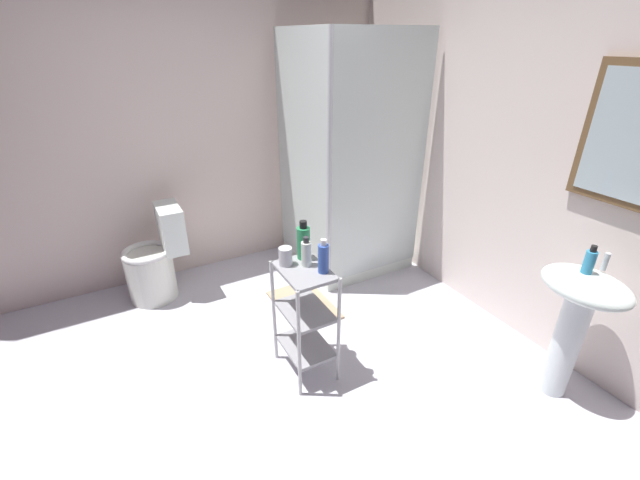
# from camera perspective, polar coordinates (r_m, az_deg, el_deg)

# --- Properties ---
(ground_plane) EXTENTS (4.20, 4.20, 0.02)m
(ground_plane) POSITION_cam_1_polar(r_m,az_deg,el_deg) (2.62, -6.34, -21.55)
(ground_plane) COLOR silver
(wall_back) EXTENTS (4.20, 0.14, 2.50)m
(wall_back) POSITION_cam_1_polar(r_m,az_deg,el_deg) (3.03, 27.13, 10.72)
(wall_back) COLOR silver
(wall_back) RESTS_ON ground_plane
(wall_left) EXTENTS (0.10, 4.20, 2.50)m
(wall_left) POSITION_cam_1_polar(r_m,az_deg,el_deg) (3.62, -19.32, 14.25)
(wall_left) COLOR silver
(wall_left) RESTS_ON ground_plane
(shower_stall) EXTENTS (0.92, 0.92, 2.00)m
(shower_stall) POSITION_cam_1_polar(r_m,az_deg,el_deg) (3.68, 3.24, 2.97)
(shower_stall) COLOR white
(shower_stall) RESTS_ON ground_plane
(pedestal_sink) EXTENTS (0.46, 0.37, 0.81)m
(pedestal_sink) POSITION_cam_1_polar(r_m,az_deg,el_deg) (2.68, 32.20, -8.40)
(pedestal_sink) COLOR white
(pedestal_sink) RESTS_ON ground_plane
(sink_faucet) EXTENTS (0.03, 0.03, 0.10)m
(sink_faucet) POSITION_cam_1_polar(r_m,az_deg,el_deg) (2.65, 34.98, -2.48)
(sink_faucet) COLOR silver
(sink_faucet) RESTS_ON pedestal_sink
(toilet) EXTENTS (0.37, 0.49, 0.76)m
(toilet) POSITION_cam_1_polar(r_m,az_deg,el_deg) (3.53, -21.92, -2.81)
(toilet) COLOR white
(toilet) RESTS_ON ground_plane
(storage_cart) EXTENTS (0.38, 0.28, 0.74)m
(storage_cart) POSITION_cam_1_polar(r_m,az_deg,el_deg) (2.51, -2.10, -10.12)
(storage_cart) COLOR silver
(storage_cart) RESTS_ON ground_plane
(hand_soap_bottle) EXTENTS (0.05, 0.05, 0.16)m
(hand_soap_bottle) POSITION_cam_1_polar(r_m,az_deg,el_deg) (2.56, 33.43, -2.49)
(hand_soap_bottle) COLOR #389ED1
(hand_soap_bottle) RESTS_ON pedestal_sink
(lotion_bottle_white) EXTENTS (0.06, 0.06, 0.18)m
(lotion_bottle_white) POSITION_cam_1_polar(r_m,az_deg,el_deg) (2.34, -1.93, -1.83)
(lotion_bottle_white) COLOR white
(lotion_bottle_white) RESTS_ON storage_cart
(shampoo_bottle_blue) EXTENTS (0.06, 0.06, 0.20)m
(shampoo_bottle_blue) POSITION_cam_1_polar(r_m,az_deg,el_deg) (2.27, 0.48, -2.50)
(shampoo_bottle_blue) COLOR blue
(shampoo_bottle_blue) RESTS_ON storage_cart
(body_wash_bottle_green) EXTENTS (0.08, 0.08, 0.24)m
(body_wash_bottle_green) POSITION_cam_1_polar(r_m,az_deg,el_deg) (2.41, -2.31, -0.28)
(body_wash_bottle_green) COLOR #2A9157
(body_wash_bottle_green) RESTS_ON storage_cart
(rinse_cup) EXTENTS (0.08, 0.08, 0.11)m
(rinse_cup) POSITION_cam_1_polar(r_m,az_deg,el_deg) (2.37, -4.83, -2.28)
(rinse_cup) COLOR silver
(rinse_cup) RESTS_ON storage_cart
(bath_mat) EXTENTS (0.60, 0.40, 0.02)m
(bath_mat) POSITION_cam_1_polar(r_m,az_deg,el_deg) (3.31, -2.29, -8.98)
(bath_mat) COLOR tan
(bath_mat) RESTS_ON ground_plane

